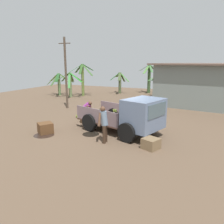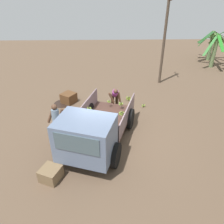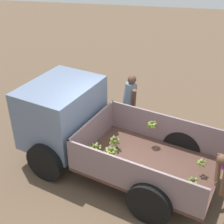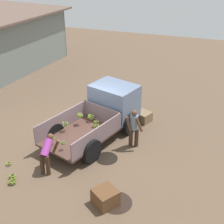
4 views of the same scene
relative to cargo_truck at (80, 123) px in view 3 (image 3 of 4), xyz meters
name	(u,v)px [view 3 (image 3 of 4)]	position (x,y,z in m)	size (l,w,h in m)	color
ground	(123,183)	(-1.16, 0.71, -1.00)	(36.00, 36.00, 0.00)	brown
mud_patch_1	(167,149)	(-2.07, -0.71, -1.00)	(0.84, 0.84, 0.01)	black
cargo_truck	(80,123)	(0.00, 0.00, 0.00)	(4.78, 3.16, 1.88)	#4A3027
person_foreground_visitor	(129,101)	(-0.97, -1.44, -0.08)	(0.43, 0.71, 1.66)	#38271B
wooden_crate_1	(55,117)	(1.15, -1.32, -0.77)	(0.62, 0.62, 0.45)	brown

